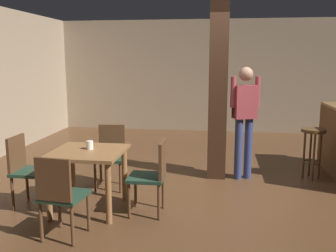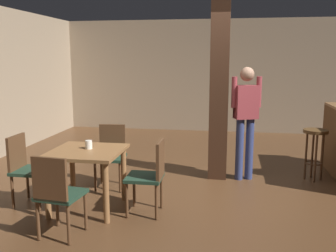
{
  "view_description": "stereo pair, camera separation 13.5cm",
  "coord_description": "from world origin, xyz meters",
  "px_view_note": "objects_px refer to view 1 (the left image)",
  "views": [
    {
      "loc": [
        0.15,
        -5.09,
        1.85
      ],
      "look_at": [
        -0.57,
        0.01,
        0.91
      ],
      "focal_mm": 40.0,
      "sensor_mm": 36.0,
      "label": 1
    },
    {
      "loc": [
        0.29,
        -5.07,
        1.85
      ],
      "look_at": [
        -0.57,
        0.01,
        0.91
      ],
      "focal_mm": 40.0,
      "sensor_mm": 36.0,
      "label": 2
    }
  ],
  "objects_px": {
    "dining_table": "(88,162)",
    "bar_stool_near": "(313,141)",
    "chair_north": "(111,153)",
    "chair_south": "(60,193)",
    "napkin_cup": "(90,145)",
    "chair_west": "(26,167)",
    "standing_person": "(245,115)",
    "chair_east": "(153,173)"
  },
  "relations": [
    {
      "from": "bar_stool_near",
      "to": "dining_table",
      "type": "bearing_deg",
      "value": -151.21
    },
    {
      "from": "dining_table",
      "to": "bar_stool_near",
      "type": "distance_m",
      "value": 3.41
    },
    {
      "from": "chair_south",
      "to": "chair_west",
      "type": "bearing_deg",
      "value": 135.16
    },
    {
      "from": "chair_east",
      "to": "chair_south",
      "type": "bearing_deg",
      "value": -135.81
    },
    {
      "from": "chair_north",
      "to": "standing_person",
      "type": "bearing_deg",
      "value": 19.2
    },
    {
      "from": "dining_table",
      "to": "standing_person",
      "type": "bearing_deg",
      "value": 37.86
    },
    {
      "from": "dining_table",
      "to": "chair_east",
      "type": "bearing_deg",
      "value": -1.3
    },
    {
      "from": "napkin_cup",
      "to": "chair_east",
      "type": "bearing_deg",
      "value": -6.14
    },
    {
      "from": "chair_south",
      "to": "bar_stool_near",
      "type": "xyz_separation_m",
      "value": [
        3.0,
        2.44,
        0.09
      ]
    },
    {
      "from": "chair_west",
      "to": "standing_person",
      "type": "relative_size",
      "value": 0.52
    },
    {
      "from": "chair_south",
      "to": "napkin_cup",
      "type": "relative_size",
      "value": 8.56
    },
    {
      "from": "dining_table",
      "to": "chair_east",
      "type": "distance_m",
      "value": 0.81
    },
    {
      "from": "chair_north",
      "to": "chair_east",
      "type": "height_order",
      "value": "same"
    },
    {
      "from": "dining_table",
      "to": "chair_west",
      "type": "bearing_deg",
      "value": 179.95
    },
    {
      "from": "chair_west",
      "to": "chair_north",
      "type": "distance_m",
      "value": 1.19
    },
    {
      "from": "chair_north",
      "to": "standing_person",
      "type": "xyz_separation_m",
      "value": [
        1.91,
        0.67,
        0.5
      ]
    },
    {
      "from": "standing_person",
      "to": "chair_west",
      "type": "bearing_deg",
      "value": -151.32
    },
    {
      "from": "chair_west",
      "to": "chair_north",
      "type": "xyz_separation_m",
      "value": [
        0.84,
        0.84,
        0.0
      ]
    },
    {
      "from": "dining_table",
      "to": "napkin_cup",
      "type": "relative_size",
      "value": 8.18
    },
    {
      "from": "chair_north",
      "to": "standing_person",
      "type": "height_order",
      "value": "standing_person"
    },
    {
      "from": "chair_west",
      "to": "napkin_cup",
      "type": "height_order",
      "value": "chair_west"
    },
    {
      "from": "chair_east",
      "to": "standing_person",
      "type": "bearing_deg",
      "value": 53.23
    },
    {
      "from": "chair_north",
      "to": "chair_south",
      "type": "xyz_separation_m",
      "value": [
        -0.03,
        -1.64,
        0.0
      ]
    },
    {
      "from": "chair_north",
      "to": "bar_stool_near",
      "type": "xyz_separation_m",
      "value": [
        2.96,
        0.8,
        0.09
      ]
    },
    {
      "from": "dining_table",
      "to": "chair_south",
      "type": "xyz_separation_m",
      "value": [
        -0.01,
        -0.8,
        -0.1
      ]
    },
    {
      "from": "napkin_cup",
      "to": "standing_person",
      "type": "xyz_separation_m",
      "value": [
        1.93,
        1.44,
        0.2
      ]
    },
    {
      "from": "dining_table",
      "to": "chair_west",
      "type": "height_order",
      "value": "chair_west"
    },
    {
      "from": "chair_north",
      "to": "chair_east",
      "type": "xyz_separation_m",
      "value": [
        0.77,
        -0.86,
        0.0
      ]
    },
    {
      "from": "dining_table",
      "to": "chair_south",
      "type": "bearing_deg",
      "value": -90.55
    },
    {
      "from": "dining_table",
      "to": "chair_west",
      "type": "distance_m",
      "value": 0.82
    },
    {
      "from": "chair_north",
      "to": "chair_east",
      "type": "distance_m",
      "value": 1.15
    },
    {
      "from": "standing_person",
      "to": "chair_north",
      "type": "bearing_deg",
      "value": -160.8
    },
    {
      "from": "dining_table",
      "to": "bar_stool_near",
      "type": "xyz_separation_m",
      "value": [
        2.99,
        1.64,
        -0.01
      ]
    },
    {
      "from": "chair_west",
      "to": "chair_south",
      "type": "relative_size",
      "value": 1.0
    },
    {
      "from": "bar_stool_near",
      "to": "chair_south",
      "type": "bearing_deg",
      "value": -140.8
    },
    {
      "from": "dining_table",
      "to": "chair_south",
      "type": "distance_m",
      "value": 0.81
    },
    {
      "from": "chair_south",
      "to": "napkin_cup",
      "type": "distance_m",
      "value": 0.92
    },
    {
      "from": "chair_south",
      "to": "standing_person",
      "type": "height_order",
      "value": "standing_person"
    },
    {
      "from": "standing_person",
      "to": "bar_stool_near",
      "type": "xyz_separation_m",
      "value": [
        1.05,
        0.14,
        -0.41
      ]
    },
    {
      "from": "chair_north",
      "to": "chair_east",
      "type": "relative_size",
      "value": 1.0
    },
    {
      "from": "chair_north",
      "to": "napkin_cup",
      "type": "height_order",
      "value": "chair_north"
    },
    {
      "from": "chair_west",
      "to": "chair_east",
      "type": "relative_size",
      "value": 1.0
    }
  ]
}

